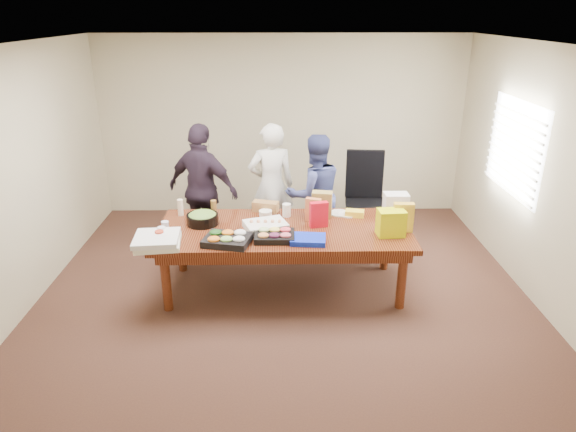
{
  "coord_description": "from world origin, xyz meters",
  "views": [
    {
      "loc": [
        -0.04,
        -5.2,
        3.0
      ],
      "look_at": [
        0.05,
        0.1,
        0.86
      ],
      "focal_mm": 31.83,
      "sensor_mm": 36.0,
      "label": 1
    }
  ],
  "objects_px": {
    "salad_bowl": "(203,219)",
    "person_center": "(271,186)",
    "office_chair": "(366,203)",
    "sheet_cake": "(265,226)",
    "conference_table": "(284,258)",
    "person_right": "(314,195)"
  },
  "relations": [
    {
      "from": "person_center",
      "to": "sheet_cake",
      "type": "relative_size",
      "value": 3.77
    },
    {
      "from": "person_right",
      "to": "conference_table",
      "type": "bearing_deg",
      "value": 52.62
    },
    {
      "from": "office_chair",
      "to": "sheet_cake",
      "type": "bearing_deg",
      "value": -133.01
    },
    {
      "from": "salad_bowl",
      "to": "sheet_cake",
      "type": "bearing_deg",
      "value": -11.86
    },
    {
      "from": "person_center",
      "to": "sheet_cake",
      "type": "height_order",
      "value": "person_center"
    },
    {
      "from": "office_chair",
      "to": "salad_bowl",
      "type": "distance_m",
      "value": 2.29
    },
    {
      "from": "conference_table",
      "to": "salad_bowl",
      "type": "height_order",
      "value": "salad_bowl"
    },
    {
      "from": "person_right",
      "to": "salad_bowl",
      "type": "xyz_separation_m",
      "value": [
        -1.32,
        -0.86,
        0.02
      ]
    },
    {
      "from": "office_chair",
      "to": "person_right",
      "type": "bearing_deg",
      "value": -160.49
    },
    {
      "from": "person_center",
      "to": "sheet_cake",
      "type": "bearing_deg",
      "value": 77.43
    },
    {
      "from": "conference_table",
      "to": "office_chair",
      "type": "bearing_deg",
      "value": 46.64
    },
    {
      "from": "conference_table",
      "to": "sheet_cake",
      "type": "bearing_deg",
      "value": -176.25
    },
    {
      "from": "salad_bowl",
      "to": "person_center",
      "type": "bearing_deg",
      "value": 54.62
    },
    {
      "from": "sheet_cake",
      "to": "salad_bowl",
      "type": "relative_size",
      "value": 1.24
    },
    {
      "from": "sheet_cake",
      "to": "office_chair",
      "type": "bearing_deg",
      "value": 23.09
    },
    {
      "from": "conference_table",
      "to": "office_chair",
      "type": "distance_m",
      "value": 1.64
    },
    {
      "from": "office_chair",
      "to": "sheet_cake",
      "type": "xyz_separation_m",
      "value": [
        -1.32,
        -1.19,
        0.19
      ]
    },
    {
      "from": "person_center",
      "to": "salad_bowl",
      "type": "relative_size",
      "value": 4.67
    },
    {
      "from": "conference_table",
      "to": "person_center",
      "type": "height_order",
      "value": "person_center"
    },
    {
      "from": "person_right",
      "to": "person_center",
      "type": "bearing_deg",
      "value": -36.86
    },
    {
      "from": "office_chair",
      "to": "sheet_cake",
      "type": "height_order",
      "value": "office_chair"
    },
    {
      "from": "person_right",
      "to": "salad_bowl",
      "type": "relative_size",
      "value": 4.4
    }
  ]
}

